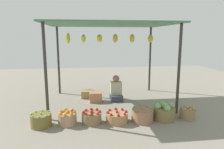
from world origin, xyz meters
TOP-DOWN VIEW (x-y plane):
  - ground_plane at (0.00, 0.00)m, footprint 14.00×14.00m
  - market_stall_structure at (0.01, 0.01)m, footprint 3.51×2.62m
  - vendor_person at (0.22, 0.14)m, footprint 0.36×0.44m
  - basket_limes at (-1.69, -1.53)m, footprint 0.45×0.45m
  - basket_oranges at (-1.13, -1.50)m, footprint 0.41×0.41m
  - basket_red_tomatoes at (-0.58, -1.50)m, footprint 0.45×0.45m
  - basket_red_apples at (-0.01, -1.52)m, footprint 0.51×0.51m
  - basket_green_chilies at (0.58, -1.56)m, footprint 0.50×0.50m
  - basket_cabbages at (1.13, -1.52)m, footprint 0.51×0.51m
  - basket_potatoes at (1.71, -1.53)m, footprint 0.37×0.37m
  - wooden_crate_near_vendor at (-0.42, 0.07)m, footprint 0.37×0.32m
  - wooden_crate_stacked_rear at (-0.64, 0.53)m, footprint 0.42×0.31m

SIDE VIEW (x-z plane):
  - ground_plane at x=0.00m, z-range 0.00..0.00m
  - wooden_crate_stacked_rear at x=-0.64m, z-range 0.00..0.23m
  - basket_red_apples at x=-0.01m, z-range -0.02..0.26m
  - basket_potatoes at x=1.71m, z-range -0.02..0.28m
  - basket_red_tomatoes at x=-0.58m, z-range -0.02..0.29m
  - basket_limes at x=-1.69m, z-range -0.02..0.30m
  - basket_oranges at x=-1.13m, z-range -0.02..0.31m
  - wooden_crate_near_vendor at x=-0.42m, z-range 0.00..0.29m
  - basket_green_chilies at x=0.58m, z-range -0.02..0.31m
  - basket_cabbages at x=1.13m, z-range -0.03..0.40m
  - vendor_person at x=0.22m, z-range -0.09..0.69m
  - market_stall_structure at x=0.01m, z-range 0.99..3.30m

